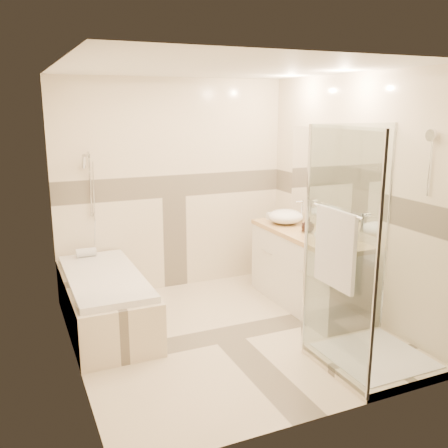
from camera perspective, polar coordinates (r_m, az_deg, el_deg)
name	(u,v)px	position (r m, az deg, el deg)	size (l,w,h in m)	color
room	(230,208)	(4.63, 0.68, 1.83)	(2.82, 3.02, 2.52)	beige
bathtub	(105,298)	(5.18, -13.43, -8.25)	(0.75, 1.70, 0.56)	beige
vanity	(307,269)	(5.59, 9.48, -5.13)	(0.58, 1.62, 0.85)	silver
shower_enclosure	(361,309)	(4.44, 15.38, -9.33)	(0.96, 0.93, 2.04)	beige
vessel_sink_near	(286,217)	(5.82, 7.05, 0.85)	(0.41, 0.41, 0.16)	white
vessel_sink_far	(334,235)	(5.06, 12.46, -1.29)	(0.40, 0.40, 0.16)	white
faucet_near	(302,209)	(5.92, 8.87, 1.66)	(0.10, 0.03, 0.26)	silver
faucet_far	(352,225)	(5.17, 14.44, -0.16)	(0.11, 0.03, 0.28)	silver
amenity_bottle_a	(306,225)	(5.47, 9.33, -0.14)	(0.06, 0.07, 0.14)	black
amenity_bottle_b	(308,225)	(5.43, 9.57, -0.07)	(0.14, 0.14, 0.17)	black
folded_towels	(278,217)	(5.98, 6.15, 0.81)	(0.15, 0.25, 0.08)	silver
rolled_towel	(86,252)	(5.70, -15.49, -3.16)	(0.10, 0.10, 0.21)	silver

